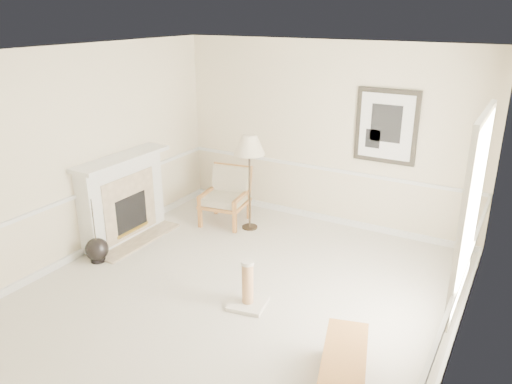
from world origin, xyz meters
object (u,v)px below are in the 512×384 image
Objects in this scene: floor_lamp at (249,147)px; bench at (343,374)px; scratching_post at (248,292)px; floor_vase at (97,250)px; armchair at (227,193)px.

floor_lamp reaches higher than bench.
floor_lamp is at bearing 133.01° from bench.
scratching_post is (-1.50, 0.86, -0.06)m from bench.
floor_lamp reaches higher than scratching_post.
floor_vase is at bearing 168.76° from bench.
armchair is 4.23m from bench.
bench is at bearing -52.01° from armchair.
armchair is 0.59× the size of floor_lamp.
bench is (2.61, -2.80, -1.09)m from floor_lamp.
floor_lamp reaches higher than floor_vase.
scratching_post is at bearing 2.03° from floor_vase.
floor_vase is 2.39m from scratching_post.
floor_vase reaches higher than bench.
floor_vase reaches higher than scratching_post.
floor_lamp is 1.12× the size of bench.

